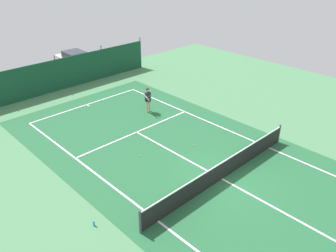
% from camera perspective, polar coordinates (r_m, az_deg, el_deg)
% --- Properties ---
extents(ground_plane, '(36.00, 36.00, 0.00)m').
position_cam_1_polar(ground_plane, '(16.86, 8.84, -8.60)').
color(ground_plane, '#4C8456').
extents(court_surface, '(11.02, 26.60, 0.01)m').
position_cam_1_polar(court_surface, '(16.85, 8.84, -8.59)').
color(court_surface, '#236038').
rests_on(court_surface, ground).
extents(tennis_net, '(10.12, 0.10, 1.10)m').
position_cam_1_polar(tennis_net, '(16.56, 8.97, -7.17)').
color(tennis_net, black).
rests_on(tennis_net, ground).
extents(back_fence, '(16.30, 0.98, 2.70)m').
position_cam_1_polar(back_fence, '(28.11, -18.02, 7.16)').
color(back_fence, '#14472D').
rests_on(back_fence, ground).
extents(tennis_player, '(0.69, 0.77, 1.64)m').
position_cam_1_polar(tennis_player, '(22.75, -3.31, 4.55)').
color(tennis_player, '#D8AD8C').
rests_on(tennis_player, ground).
extents(tennis_ball_near_player, '(0.07, 0.07, 0.07)m').
position_cam_1_polar(tennis_ball_near_player, '(18.35, -4.69, -4.88)').
color(tennis_ball_near_player, '#CCDB33').
rests_on(tennis_ball_near_player, ground).
extents(tennis_ball_midcourt, '(0.07, 0.07, 0.07)m').
position_cam_1_polar(tennis_ball_midcourt, '(19.27, 4.26, -3.14)').
color(tennis_ball_midcourt, '#CCDB33').
rests_on(tennis_ball_midcourt, ground).
extents(parked_car, '(2.08, 4.23, 1.68)m').
position_cam_1_polar(parked_car, '(31.92, -14.99, 10.29)').
color(parked_car, silver).
rests_on(parked_car, ground).
extents(water_bottle, '(0.08, 0.08, 0.24)m').
position_cam_1_polar(water_bottle, '(14.51, -12.10, -15.36)').
color(water_bottle, '#338CD8').
rests_on(water_bottle, ground).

